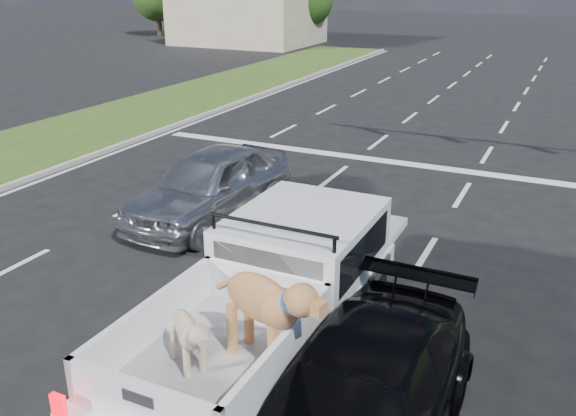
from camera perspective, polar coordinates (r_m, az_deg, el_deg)
ground at (r=9.69m, az=-3.61°, el=-11.97°), size 160.00×160.00×0.00m
road_markings at (r=15.14m, az=8.49°, el=0.55°), size 17.75×60.00×0.01m
grass_median_left at (r=20.94m, az=-23.68°, el=4.94°), size 5.00×60.00×0.10m
curb_left at (r=19.19m, az=-18.81°, el=4.30°), size 0.15×60.00×0.14m
building_left at (r=49.39m, az=-3.77°, el=17.64°), size 10.00×8.00×4.40m
pickup_truck at (r=8.62m, az=-1.45°, el=-8.58°), size 2.43×5.75×2.15m
silver_sedan at (r=13.90m, az=-7.33°, el=2.21°), size 2.23×4.85×1.61m
black_coupe at (r=7.18m, az=6.13°, el=-18.44°), size 2.09×5.07×1.47m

